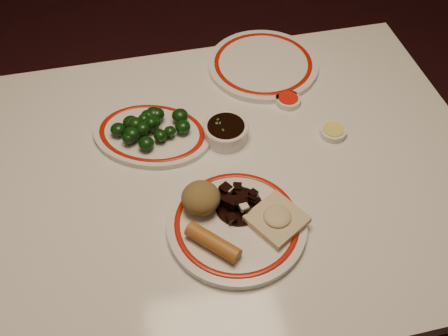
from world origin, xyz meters
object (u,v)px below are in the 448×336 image
stirfry_heap (237,201)px  fried_wonton (277,219)px  dining_table (225,193)px  broccoli_pile (149,124)px  rice_mound (201,198)px  broccoli_plate (152,134)px  soy_bowl (226,132)px  spring_roll (213,242)px  main_plate (237,224)px

stirfry_heap → fried_wonton: bearing=-40.4°
dining_table → broccoli_pile: size_ratio=6.41×
rice_mound → fried_wonton: 0.16m
fried_wonton → stirfry_heap: bearing=139.6°
broccoli_plate → soy_bowl: soy_bowl is taller
dining_table → spring_roll: bearing=-109.1°
spring_roll → broccoli_pile: size_ratio=0.63×
soy_bowl → fried_wonton: bearing=-80.4°
dining_table → broccoli_pile: (-0.15, 0.14, 0.13)m
spring_roll → main_plate: bearing=-5.4°
fried_wonton → broccoli_pile: size_ratio=0.73×
rice_mound → soy_bowl: 0.22m
spring_roll → fried_wonton: (0.14, 0.03, -0.01)m
broccoli_pile → rice_mound: bearing=-72.4°
broccoli_plate → broccoli_pile: bearing=134.3°
soy_bowl → spring_roll: bearing=-107.5°
soy_bowl → broccoli_pile: bearing=165.0°
stirfry_heap → soy_bowl: bearing=83.5°
dining_table → rice_mound: (-0.07, -0.10, 0.14)m
spring_roll → broccoli_plate: size_ratio=0.34×
main_plate → broccoli_pile: 0.33m
fried_wonton → main_plate: bearing=167.9°
rice_mound → fried_wonton: rice_mound is taller
fried_wonton → broccoli_pile: (-0.22, 0.32, 0.01)m
broccoli_plate → soy_bowl: size_ratio=3.32×
spring_roll → broccoli_pile: 0.35m
fried_wonton → broccoli_plate: fried_wonton is taller
dining_table → main_plate: 0.19m
rice_mound → fried_wonton: size_ratio=0.60×
spring_roll → soy_bowl: 0.31m
broccoli_plate → dining_table: bearing=-42.8°
broccoli_plate → broccoli_pile: (-0.00, 0.00, 0.03)m
rice_mound → stirfry_heap: size_ratio=0.81×
stirfry_heap → broccoli_pile: (-0.15, 0.26, 0.01)m
spring_roll → dining_table: bearing=27.8°
dining_table → spring_roll: 0.25m
broccoli_pile → broccoli_plate: bearing=-45.7°
soy_bowl → broccoli_plate: bearing=165.8°
soy_bowl → stirfry_heap: bearing=-96.5°
broccoli_pile → dining_table: bearing=-42.8°
dining_table → rice_mound: 0.19m
main_plate → broccoli_plate: 0.33m
rice_mound → broccoli_plate: 0.25m
fried_wonton → broccoli_pile: bearing=125.0°
broccoli_pile → stirfry_heap: bearing=-59.5°
main_plate → soy_bowl: (0.03, 0.25, 0.01)m
dining_table → main_plate: (-0.01, -0.16, 0.10)m
stirfry_heap → broccoli_pile: size_ratio=0.54×
broccoli_plate → broccoli_pile: broccoli_pile is taller
broccoli_plate → stirfry_heap: bearing=-59.7°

